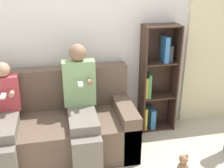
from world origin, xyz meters
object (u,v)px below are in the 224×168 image
object	(u,v)px
couch	(57,128)
adult_seated	(82,104)
child_seated	(5,121)
bookshelf	(156,81)
teddy_bear	(183,165)

from	to	relation	value
couch	adult_seated	world-z (taller)	adult_seated
child_seated	bookshelf	distance (m)	1.90
child_seated	teddy_bear	world-z (taller)	child_seated
adult_seated	bookshelf	xyz separation A→B (m)	(1.02, 0.43, 0.03)
adult_seated	bookshelf	world-z (taller)	bookshelf
bookshelf	adult_seated	bearing A→B (deg)	-157.42
adult_seated	teddy_bear	size ratio (longest dim) A/B	5.11
couch	teddy_bear	size ratio (longest dim) A/B	7.11
bookshelf	teddy_bear	xyz separation A→B (m)	(-0.03, -1.01, -0.56)
couch	bookshelf	bearing A→B (deg)	13.14
couch	child_seated	world-z (taller)	child_seated
couch	teddy_bear	xyz separation A→B (m)	(1.28, -0.71, -0.20)
couch	teddy_bear	distance (m)	1.48
child_seated	teddy_bear	xyz separation A→B (m)	(1.81, -0.55, -0.44)
couch	bookshelf	size ratio (longest dim) A/B	1.26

